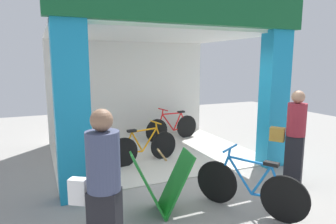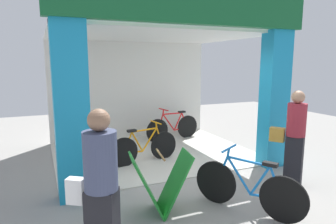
{
  "view_description": "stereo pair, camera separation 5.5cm",
  "coord_description": "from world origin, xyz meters",
  "px_view_note": "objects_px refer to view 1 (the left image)",
  "views": [
    {
      "loc": [
        -2.51,
        -4.76,
        2.19
      ],
      "look_at": [
        0.0,
        0.9,
        1.15
      ],
      "focal_mm": 31.95,
      "sensor_mm": 36.0,
      "label": 1
    },
    {
      "loc": [
        -2.46,
        -4.79,
        2.19
      ],
      "look_at": [
        0.0,
        0.9,
        1.15
      ],
      "focal_mm": 31.95,
      "sensor_mm": 36.0,
      "label": 2
    }
  ],
  "objects_px": {
    "bicycle_inside_0": "(172,127)",
    "bicycle_inside_1": "(144,147)",
    "sandwich_board_sign": "(162,184)",
    "pedestrian_0": "(103,189)",
    "bicycle_parked_0": "(249,187)",
    "pedestrian_1": "(294,137)"
  },
  "relations": [
    {
      "from": "bicycle_parked_0",
      "to": "pedestrian_0",
      "type": "height_order",
      "value": "pedestrian_0"
    },
    {
      "from": "bicycle_inside_0",
      "to": "sandwich_board_sign",
      "type": "relative_size",
      "value": 1.76
    },
    {
      "from": "bicycle_inside_0",
      "to": "bicycle_parked_0",
      "type": "xyz_separation_m",
      "value": [
        -0.69,
        -4.18,
        0.0
      ]
    },
    {
      "from": "bicycle_parked_0",
      "to": "pedestrian_1",
      "type": "distance_m",
      "value": 1.52
    },
    {
      "from": "bicycle_inside_0",
      "to": "sandwich_board_sign",
      "type": "xyz_separation_m",
      "value": [
        -1.87,
        -3.7,
        0.08
      ]
    },
    {
      "from": "pedestrian_0",
      "to": "sandwich_board_sign",
      "type": "bearing_deg",
      "value": 40.51
    },
    {
      "from": "bicycle_inside_1",
      "to": "pedestrian_1",
      "type": "xyz_separation_m",
      "value": [
        2.05,
        -2.17,
        0.52
      ]
    },
    {
      "from": "sandwich_board_sign",
      "to": "bicycle_inside_0",
      "type": "bearing_deg",
      "value": 63.17
    },
    {
      "from": "pedestrian_1",
      "to": "bicycle_inside_1",
      "type": "bearing_deg",
      "value": 133.3
    },
    {
      "from": "bicycle_inside_1",
      "to": "pedestrian_0",
      "type": "relative_size",
      "value": 0.92
    },
    {
      "from": "bicycle_inside_0",
      "to": "bicycle_inside_1",
      "type": "relative_size",
      "value": 1.04
    },
    {
      "from": "bicycle_inside_1",
      "to": "pedestrian_1",
      "type": "height_order",
      "value": "pedestrian_1"
    },
    {
      "from": "bicycle_inside_0",
      "to": "bicycle_parked_0",
      "type": "height_order",
      "value": "bicycle_parked_0"
    },
    {
      "from": "sandwich_board_sign",
      "to": "bicycle_parked_0",
      "type": "bearing_deg",
      "value": -22.13
    },
    {
      "from": "bicycle_parked_0",
      "to": "pedestrian_1",
      "type": "height_order",
      "value": "pedestrian_1"
    },
    {
      "from": "sandwich_board_sign",
      "to": "pedestrian_0",
      "type": "xyz_separation_m",
      "value": [
        -1.01,
        -0.86,
        0.45
      ]
    },
    {
      "from": "bicycle_inside_0",
      "to": "pedestrian_0",
      "type": "height_order",
      "value": "pedestrian_0"
    },
    {
      "from": "bicycle_parked_0",
      "to": "bicycle_inside_0",
      "type": "bearing_deg",
      "value": 80.67
    },
    {
      "from": "bicycle_parked_0",
      "to": "sandwich_board_sign",
      "type": "bearing_deg",
      "value": 157.87
    },
    {
      "from": "bicycle_inside_0",
      "to": "bicycle_inside_1",
      "type": "distance_m",
      "value": 2.06
    },
    {
      "from": "sandwich_board_sign",
      "to": "pedestrian_1",
      "type": "relative_size",
      "value": 0.55
    },
    {
      "from": "bicycle_inside_0",
      "to": "bicycle_inside_1",
      "type": "height_order",
      "value": "bicycle_inside_0"
    }
  ]
}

